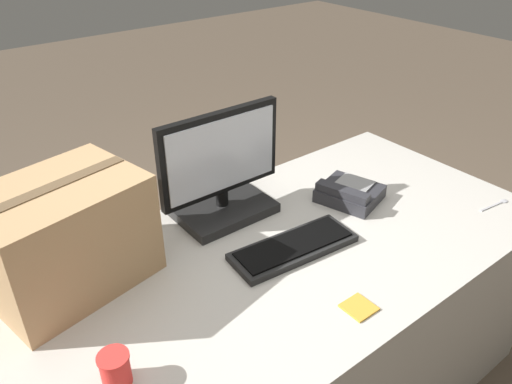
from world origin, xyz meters
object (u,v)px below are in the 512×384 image
spoon (498,204)px  monitor (221,176)px  cardboard_box (64,236)px  desk_phone (349,193)px  keyboard (294,247)px  paper_cup_right (115,369)px  sticky_note_pad (359,307)px

spoon → monitor: bearing=152.0°
spoon → cardboard_box: 1.49m
monitor → desk_phone: (0.41, -0.22, -0.12)m
keyboard → spoon: 0.81m
keyboard → cardboard_box: cardboard_box is taller
paper_cup_right → sticky_note_pad: 0.65m
sticky_note_pad → keyboard: bearing=84.2°
desk_phone → monitor: bearing=135.2°
desk_phone → sticky_note_pad: size_ratio=3.14×
cardboard_box → paper_cup_right: bearing=-97.3°
desk_phone → sticky_note_pad: bearing=-151.2°
keyboard → spoon: size_ratio=2.91×
monitor → desk_phone: 0.48m
keyboard → spoon: (0.77, -0.25, -0.01)m
spoon → cardboard_box: (-1.38, 0.54, 0.16)m
spoon → desk_phone: bearing=145.9°
sticky_note_pad → paper_cup_right: bearing=163.8°
monitor → sticky_note_pad: (0.02, -0.62, -0.14)m
desk_phone → cardboard_box: size_ratio=0.52×
cardboard_box → monitor: bearing=3.2°
paper_cup_right → spoon: paper_cup_right is taller
keyboard → cardboard_box: size_ratio=0.87×
keyboard → paper_cup_right: bearing=-164.0°
paper_cup_right → cardboard_box: 0.43m
keyboard → desk_phone: size_ratio=1.67×
keyboard → paper_cup_right: 0.67m
keyboard → spoon: bearing=-12.8°
monitor → cardboard_box: (-0.55, -0.03, 0.01)m
spoon → sticky_note_pad: sticky_note_pad is taller
monitor → desk_phone: monitor is taller
keyboard → desk_phone: (0.36, 0.10, 0.02)m
cardboard_box → sticky_note_pad: (0.57, -0.59, -0.16)m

